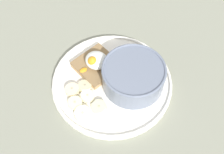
# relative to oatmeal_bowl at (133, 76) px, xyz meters

# --- Properties ---
(ground_plane) EXTENTS (1.20, 1.20, 0.02)m
(ground_plane) POSITION_rel_oatmeal_bowl_xyz_m (-0.04, -0.03, -0.05)
(ground_plane) COLOR gray
(ground_plane) RESTS_ON ground
(plate) EXTENTS (0.26, 0.26, 0.02)m
(plate) POSITION_rel_oatmeal_bowl_xyz_m (-0.04, -0.03, -0.03)
(plate) COLOR white
(plate) RESTS_ON ground_plane
(oatmeal_bowl) EXTENTS (0.14, 0.14, 0.05)m
(oatmeal_bowl) POSITION_rel_oatmeal_bowl_xyz_m (0.00, 0.00, 0.00)
(oatmeal_bowl) COLOR slate
(oatmeal_bowl) RESTS_ON plate
(toast_slice) EXTENTS (0.10, 0.10, 0.02)m
(toast_slice) POSITION_rel_oatmeal_bowl_xyz_m (-0.09, -0.01, -0.02)
(toast_slice) COLOR olive
(toast_slice) RESTS_ON plate
(poached_egg) EXTENTS (0.05, 0.07, 0.03)m
(poached_egg) POSITION_rel_oatmeal_bowl_xyz_m (-0.09, -0.02, 0.00)
(poached_egg) COLOR white
(poached_egg) RESTS_ON toast_slice
(banana_slice_front) EXTENTS (0.04, 0.04, 0.01)m
(banana_slice_front) POSITION_rel_oatmeal_bowl_xyz_m (-0.06, -0.09, -0.02)
(banana_slice_front) COLOR #F4E6BE
(banana_slice_front) RESTS_ON plate
(banana_slice_left) EXTENTS (0.04, 0.04, 0.01)m
(banana_slice_left) POSITION_rel_oatmeal_bowl_xyz_m (-0.07, -0.12, -0.02)
(banana_slice_left) COLOR beige
(banana_slice_left) RESTS_ON plate
(banana_slice_back) EXTENTS (0.04, 0.04, 0.01)m
(banana_slice_back) POSITION_rel_oatmeal_bowl_xyz_m (-0.09, -0.10, -0.02)
(banana_slice_back) COLOR beige
(banana_slice_back) RESTS_ON plate
(banana_slice_right) EXTENTS (0.05, 0.05, 0.02)m
(banana_slice_right) POSITION_rel_oatmeal_bowl_xyz_m (-0.02, -0.09, -0.02)
(banana_slice_right) COLOR beige
(banana_slice_right) RESTS_ON plate
(banana_slice_inner) EXTENTS (0.04, 0.04, 0.02)m
(banana_slice_inner) POSITION_rel_oatmeal_bowl_xyz_m (-0.08, -0.07, -0.02)
(banana_slice_inner) COLOR beige
(banana_slice_inner) RESTS_ON plate
(banana_slice_outer) EXTENTS (0.04, 0.04, 0.01)m
(banana_slice_outer) POSITION_rel_oatmeal_bowl_xyz_m (-0.04, -0.13, -0.02)
(banana_slice_outer) COLOR #F6EEC5
(banana_slice_outer) RESTS_ON plate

